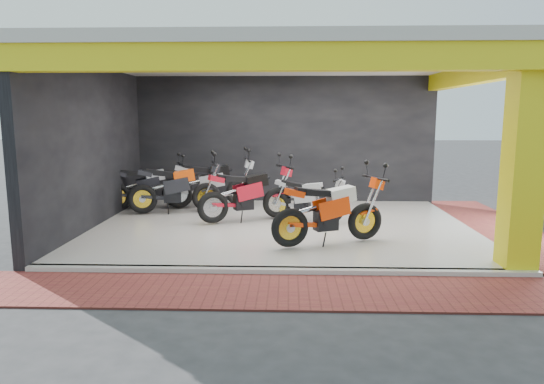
% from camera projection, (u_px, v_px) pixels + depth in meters
% --- Properties ---
extents(ground, '(80.00, 80.00, 0.00)m').
position_uv_depth(ground, '(280.00, 255.00, 8.59)').
color(ground, '#2D2D30').
rests_on(ground, ground).
extents(showroom_floor, '(8.00, 6.00, 0.10)m').
position_uv_depth(showroom_floor, '(282.00, 227.00, 10.55)').
color(showroom_floor, silver).
rests_on(showroom_floor, ground).
extents(showroom_ceiling, '(8.40, 6.40, 0.20)m').
position_uv_depth(showroom_ceiling, '(283.00, 59.00, 9.99)').
color(showroom_ceiling, beige).
rests_on(showroom_ceiling, corner_column).
extents(back_wall, '(8.20, 0.20, 3.50)m').
position_uv_depth(back_wall, '(284.00, 141.00, 13.34)').
color(back_wall, black).
rests_on(back_wall, ground).
extents(left_wall, '(0.20, 6.20, 3.50)m').
position_uv_depth(left_wall, '(92.00, 148.00, 10.42)').
color(left_wall, black).
rests_on(left_wall, ground).
extents(corner_column, '(0.50, 0.50, 3.50)m').
position_uv_depth(corner_column, '(524.00, 162.00, 7.45)').
color(corner_column, yellow).
rests_on(corner_column, ground).
extents(header_beam_front, '(8.40, 0.30, 0.40)m').
position_uv_depth(header_beam_front, '(280.00, 57.00, 7.08)').
color(header_beam_front, yellow).
rests_on(header_beam_front, corner_column).
extents(header_beam_right, '(0.30, 6.40, 0.40)m').
position_uv_depth(header_beam_right, '(478.00, 74.00, 9.91)').
color(header_beam_right, yellow).
rests_on(header_beam_right, corner_column).
extents(floor_kerb, '(8.00, 0.20, 0.10)m').
position_uv_depth(floor_kerb, '(279.00, 271.00, 7.57)').
color(floor_kerb, silver).
rests_on(floor_kerb, ground).
extents(paver_front, '(9.00, 1.40, 0.03)m').
position_uv_depth(paver_front, '(278.00, 291.00, 6.81)').
color(paver_front, brown).
rests_on(paver_front, ground).
extents(paver_right, '(1.40, 7.00, 0.03)m').
position_uv_depth(paver_right, '(505.00, 230.00, 10.40)').
color(paver_right, brown).
rests_on(paver_right, ground).
extents(moto_hero, '(2.52, 1.70, 1.44)m').
position_uv_depth(moto_hero, '(365.00, 203.00, 9.09)').
color(moto_hero, '#F33D0A').
rests_on(moto_hero, showroom_floor).
extents(moto_row_a, '(2.07, 1.40, 1.19)m').
position_uv_depth(moto_row_a, '(331.00, 197.00, 10.60)').
color(moto_row_a, '#A1A2A8').
rests_on(moto_row_a, showroom_floor).
extents(moto_row_b, '(2.49, 1.78, 1.43)m').
position_uv_depth(moto_row_b, '(277.00, 188.00, 11.06)').
color(moto_row_b, red).
rests_on(moto_row_b, showroom_floor).
extents(moto_row_c, '(2.48, 1.36, 1.43)m').
position_uv_depth(moto_row_c, '(206.00, 183.00, 11.81)').
color(moto_row_c, black).
rests_on(moto_row_c, showroom_floor).
extents(moto_row_d, '(2.54, 1.38, 1.47)m').
position_uv_depth(moto_row_d, '(240.00, 179.00, 12.48)').
color(moto_row_d, '#9DA0A4').
rests_on(moto_row_d, showroom_floor).
extents(moto_row_e, '(2.33, 1.58, 1.33)m').
position_uv_depth(moto_row_e, '(174.00, 182.00, 12.46)').
color(moto_row_e, black).
rests_on(moto_row_e, showroom_floor).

